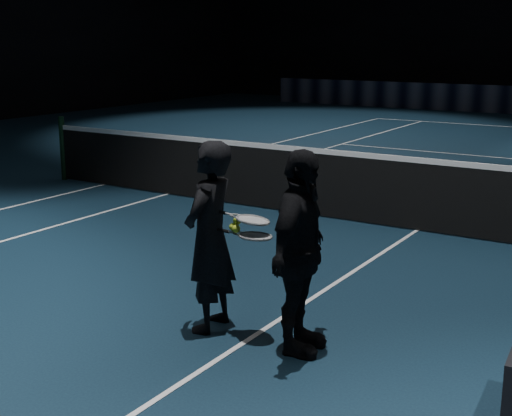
# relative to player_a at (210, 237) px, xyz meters

# --- Properties ---
(floor) EXTENTS (36.00, 36.00, 0.00)m
(floor) POSITION_rel_player_a_xyz_m (0.41, 3.97, -0.81)
(floor) COLOR black
(floor) RESTS_ON ground
(court_lines) EXTENTS (10.98, 23.78, 0.01)m
(court_lines) POSITION_rel_player_a_xyz_m (0.41, 3.97, -0.80)
(court_lines) COLOR white
(court_lines) RESTS_ON floor
(net_post_left) EXTENTS (0.10, 0.10, 1.10)m
(net_post_left) POSITION_rel_player_a_xyz_m (-5.99, 3.97, -0.26)
(net_post_left) COLOR black
(net_post_left) RESTS_ON floor
(net_mesh) EXTENTS (12.80, 0.02, 0.86)m
(net_mesh) POSITION_rel_player_a_xyz_m (0.41, 3.97, -0.36)
(net_mesh) COLOR black
(net_mesh) RESTS_ON floor
(net_tape) EXTENTS (12.80, 0.03, 0.07)m
(net_tape) POSITION_rel_player_a_xyz_m (0.41, 3.97, 0.11)
(net_tape) COLOR white
(net_tape) RESTS_ON net_mesh
(player_a) EXTENTS (0.45, 0.63, 1.61)m
(player_a) POSITION_rel_player_a_xyz_m (0.00, 0.00, 0.00)
(player_a) COLOR black
(player_a) RESTS_ON floor
(player_b) EXTENTS (0.54, 1.00, 1.61)m
(player_b) POSITION_rel_player_a_xyz_m (0.85, -0.00, 0.00)
(player_b) COLOR black
(player_b) RESTS_ON floor
(racket_lower) EXTENTS (0.68, 0.22, 0.03)m
(racket_lower) POSITION_rel_player_a_xyz_m (0.45, -0.00, 0.07)
(racket_lower) COLOR black
(racket_lower) RESTS_ON player_a
(racket_upper) EXTENTS (0.69, 0.26, 0.10)m
(racket_upper) POSITION_rel_player_a_xyz_m (0.40, 0.04, 0.19)
(racket_upper) COLOR black
(racket_upper) RESTS_ON player_b
(tennis_balls) EXTENTS (0.12, 0.10, 0.12)m
(tennis_balls) POSITION_rel_player_a_xyz_m (0.26, 0.00, 0.13)
(tennis_balls) COLOR #B2EF32
(tennis_balls) RESTS_ON racket_upper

